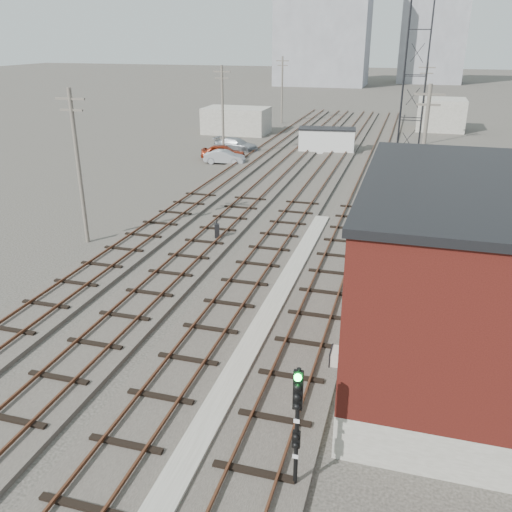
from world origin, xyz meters
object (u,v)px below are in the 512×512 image
at_px(car_silver, 224,157).
at_px(car_grey, 236,145).
at_px(switch_stand, 217,231).
at_px(signal_mast, 297,422).
at_px(car_red, 223,152).
at_px(site_trailer, 327,140).

distance_m(car_silver, car_grey, 6.22).
distance_m(switch_stand, car_grey, 27.62).
bearing_deg(signal_mast, car_grey, 110.00).
bearing_deg(car_grey, car_red, -170.51).
distance_m(car_red, car_grey, 4.47).
relative_size(signal_mast, switch_stand, 3.12).
xyz_separation_m(site_trailer, car_grey, (-9.44, -2.33, -0.56)).
distance_m(site_trailer, car_silver, 12.11).
distance_m(signal_mast, car_grey, 47.31).
bearing_deg(car_silver, switch_stand, -168.00).
relative_size(site_trailer, car_red, 1.43).
bearing_deg(switch_stand, car_red, 89.76).
bearing_deg(car_red, car_grey, -5.18).
distance_m(switch_stand, site_trailer, 29.00).
bearing_deg(signal_mast, car_silver, 111.86).
bearing_deg(switch_stand, car_silver, 89.34).
height_order(site_trailer, car_grey, site_trailer).
distance_m(signal_mast, car_red, 43.10).
height_order(signal_mast, car_silver, signal_mast).
bearing_deg(switch_stand, car_grey, 87.02).
bearing_deg(car_grey, site_trailer, -67.86).
relative_size(switch_stand, site_trailer, 0.20).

